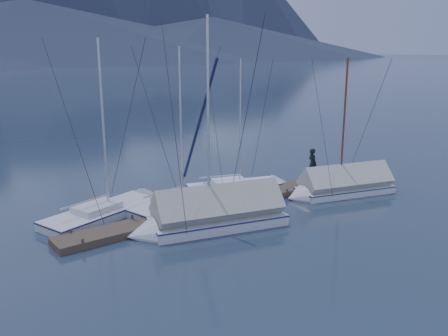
{
  "coord_description": "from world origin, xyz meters",
  "views": [
    {
      "loc": [
        -14.52,
        -16.95,
        8.3
      ],
      "look_at": [
        0.0,
        2.0,
        2.2
      ],
      "focal_mm": 38.0,
      "sensor_mm": 36.0,
      "label": 1
    }
  ],
  "objects_px": {
    "sailboat_open_mid": "(189,199)",
    "sailboat_open_right": "(246,186)",
    "sailboat_open_left": "(116,209)",
    "sailboat_covered_near": "(338,187)",
    "sailboat_covered_far": "(206,218)",
    "person": "(312,164)"
  },
  "relations": [
    {
      "from": "sailboat_covered_near",
      "to": "sailboat_covered_far",
      "type": "distance_m",
      "value": 9.17
    },
    {
      "from": "sailboat_open_right",
      "to": "sailboat_covered_near",
      "type": "distance_m",
      "value": 5.37
    },
    {
      "from": "sailboat_open_mid",
      "to": "person",
      "type": "height_order",
      "value": "sailboat_open_mid"
    },
    {
      "from": "sailboat_open_right",
      "to": "sailboat_covered_far",
      "type": "bearing_deg",
      "value": -146.37
    },
    {
      "from": "sailboat_open_left",
      "to": "sailboat_open_mid",
      "type": "height_order",
      "value": "sailboat_open_left"
    },
    {
      "from": "sailboat_open_left",
      "to": "sailboat_covered_near",
      "type": "xyz_separation_m",
      "value": [
        11.56,
        -4.94,
        0.26
      ]
    },
    {
      "from": "sailboat_open_left",
      "to": "sailboat_covered_near",
      "type": "distance_m",
      "value": 12.57
    },
    {
      "from": "person",
      "to": "sailboat_covered_near",
      "type": "bearing_deg",
      "value": -175.68
    },
    {
      "from": "sailboat_covered_near",
      "to": "sailboat_open_left",
      "type": "bearing_deg",
      "value": 156.87
    },
    {
      "from": "sailboat_open_left",
      "to": "sailboat_open_right",
      "type": "distance_m",
      "value": 8.1
    },
    {
      "from": "sailboat_open_mid",
      "to": "sailboat_open_right",
      "type": "xyz_separation_m",
      "value": [
        4.14,
        -0.03,
        -0.01
      ]
    },
    {
      "from": "sailboat_open_mid",
      "to": "sailboat_open_right",
      "type": "height_order",
      "value": "sailboat_open_mid"
    },
    {
      "from": "sailboat_open_mid",
      "to": "sailboat_covered_near",
      "type": "relative_size",
      "value": 1.07
    },
    {
      "from": "sailboat_open_mid",
      "to": "sailboat_covered_far",
      "type": "bearing_deg",
      "value": -111.73
    },
    {
      "from": "sailboat_covered_far",
      "to": "sailboat_open_mid",
      "type": "bearing_deg",
      "value": 68.27
    },
    {
      "from": "sailboat_covered_near",
      "to": "sailboat_covered_far",
      "type": "height_order",
      "value": "sailboat_covered_far"
    },
    {
      "from": "sailboat_open_left",
      "to": "person",
      "type": "xyz_separation_m",
      "value": [
        11.96,
        -2.56,
        1.14
      ]
    },
    {
      "from": "sailboat_open_left",
      "to": "person",
      "type": "distance_m",
      "value": 12.28
    },
    {
      "from": "sailboat_open_mid",
      "to": "sailboat_covered_near",
      "type": "height_order",
      "value": "sailboat_open_mid"
    },
    {
      "from": "sailboat_covered_far",
      "to": "sailboat_open_right",
      "type": "bearing_deg",
      "value": 33.63
    },
    {
      "from": "sailboat_open_left",
      "to": "sailboat_open_right",
      "type": "relative_size",
      "value": 1.14
    },
    {
      "from": "sailboat_open_mid",
      "to": "person",
      "type": "bearing_deg",
      "value": -11.98
    }
  ]
}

